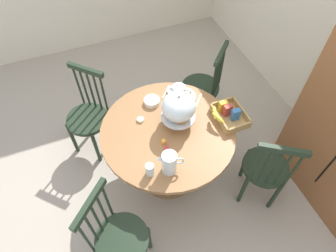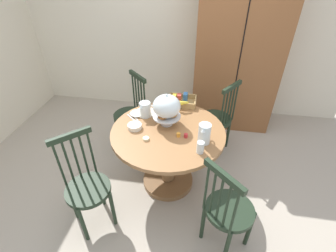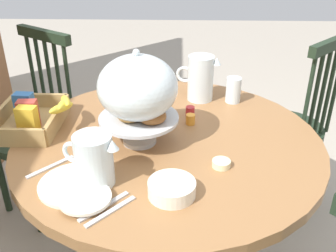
% 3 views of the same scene
% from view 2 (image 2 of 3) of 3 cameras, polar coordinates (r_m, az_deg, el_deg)
% --- Properties ---
extents(ground_plane, '(10.00, 10.00, 0.00)m').
position_cam_2_polar(ground_plane, '(2.83, -0.46, -14.11)').
color(ground_plane, '#A89E8E').
extents(wall_back, '(4.80, 0.06, 2.60)m').
position_cam_2_polar(wall_back, '(3.74, 4.51, 22.26)').
color(wall_back, silver).
rests_on(wall_back, ground_plane).
extents(wooden_armoire, '(1.18, 0.60, 1.96)m').
position_cam_2_polar(wooden_armoire, '(3.53, 15.84, 14.87)').
color(wooden_armoire, brown).
rests_on(wooden_armoire, ground_plane).
extents(dining_table, '(1.12, 1.12, 0.74)m').
position_cam_2_polar(dining_table, '(2.52, 0.00, -5.18)').
color(dining_table, olive).
rests_on(dining_table, ground_plane).
extents(windsor_chair_near_window, '(0.47, 0.47, 0.97)m').
position_cam_2_polar(windsor_chair_near_window, '(2.14, 13.79, -18.80)').
color(windsor_chair_near_window, '#1E2D1E').
rests_on(windsor_chair_near_window, ground_plane).
extents(windsor_chair_by_cabinet, '(0.46, 0.46, 0.97)m').
position_cam_2_polar(windsor_chair_by_cabinet, '(3.10, 11.31, 1.49)').
color(windsor_chair_by_cabinet, '#1E2D1E').
rests_on(windsor_chair_by_cabinet, ground_plane).
extents(windsor_chair_facing_door, '(0.47, 0.47, 0.97)m').
position_cam_2_polar(windsor_chair_facing_door, '(3.17, -8.64, 2.60)').
color(windsor_chair_facing_door, '#1E2D1E').
rests_on(windsor_chair_facing_door, ground_plane).
extents(windsor_chair_far_side, '(0.47, 0.47, 0.97)m').
position_cam_2_polar(windsor_chair_far_side, '(2.34, -18.43, -13.53)').
color(windsor_chair_far_side, '#1E2D1E').
rests_on(windsor_chair_far_side, ground_plane).
extents(pastry_stand_with_dome, '(0.28, 0.28, 0.34)m').
position_cam_2_polar(pastry_stand_with_dome, '(2.36, -0.32, 4.42)').
color(pastry_stand_with_dome, silver).
rests_on(pastry_stand_with_dome, dining_table).
extents(orange_juice_pitcher, '(0.11, 0.19, 0.20)m').
position_cam_2_polar(orange_juice_pitcher, '(2.20, 8.49, -1.96)').
color(orange_juice_pitcher, silver).
rests_on(orange_juice_pitcher, dining_table).
extents(milk_pitcher, '(0.12, 0.19, 0.16)m').
position_cam_2_polar(milk_pitcher, '(2.56, -5.36, 3.74)').
color(milk_pitcher, silver).
rests_on(milk_pitcher, dining_table).
extents(cereal_basket, '(0.32, 0.30, 0.12)m').
position_cam_2_polar(cereal_basket, '(2.78, 3.09, 5.91)').
color(cereal_basket, tan).
rests_on(cereal_basket, dining_table).
extents(china_plate_large, '(0.22, 0.22, 0.01)m').
position_cam_2_polar(china_plate_large, '(2.65, -5.39, 3.19)').
color(china_plate_large, white).
rests_on(china_plate_large, dining_table).
extents(china_plate_small, '(0.15, 0.15, 0.01)m').
position_cam_2_polar(china_plate_small, '(2.62, -7.27, 2.97)').
color(china_plate_small, white).
rests_on(china_plate_small, china_plate_large).
extents(cereal_bowl, '(0.14, 0.14, 0.04)m').
position_cam_2_polar(cereal_bowl, '(2.41, -7.82, -0.08)').
color(cereal_bowl, white).
rests_on(cereal_bowl, dining_table).
extents(drinking_glass, '(0.06, 0.06, 0.11)m').
position_cam_2_polar(drinking_glass, '(2.11, 7.59, -4.97)').
color(drinking_glass, silver).
rests_on(drinking_glass, dining_table).
extents(butter_dish, '(0.06, 0.06, 0.02)m').
position_cam_2_polar(butter_dish, '(2.27, -5.18, -2.97)').
color(butter_dish, beige).
rests_on(butter_dish, dining_table).
extents(jam_jar_strawberry, '(0.04, 0.04, 0.04)m').
position_cam_2_polar(jam_jar_strawberry, '(2.28, 4.19, -2.29)').
color(jam_jar_strawberry, '#B7282D').
rests_on(jam_jar_strawberry, dining_table).
extents(jam_jar_apricot, '(0.04, 0.04, 0.04)m').
position_cam_2_polar(jam_jar_apricot, '(2.29, 2.45, -2.12)').
color(jam_jar_apricot, orange).
rests_on(jam_jar_apricot, dining_table).
extents(table_knife, '(0.13, 0.12, 0.01)m').
position_cam_2_polar(table_knife, '(2.59, -7.96, 2.09)').
color(table_knife, silver).
rests_on(table_knife, dining_table).
extents(dinner_fork, '(0.13, 0.12, 0.01)m').
position_cam_2_polar(dinner_fork, '(2.58, -8.53, 1.86)').
color(dinner_fork, silver).
rests_on(dinner_fork, dining_table).
extents(soup_spoon, '(0.13, 0.12, 0.01)m').
position_cam_2_polar(soup_spoon, '(2.71, -2.93, 4.13)').
color(soup_spoon, silver).
rests_on(soup_spoon, dining_table).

